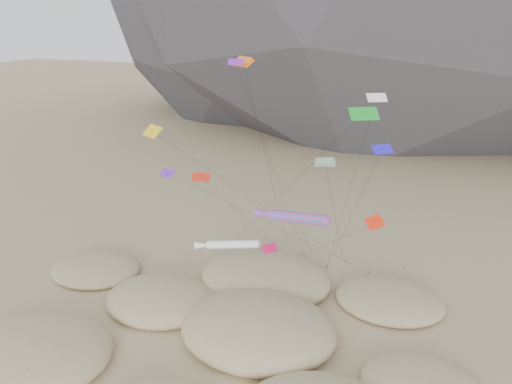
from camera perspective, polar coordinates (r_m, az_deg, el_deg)
ground at (r=50.16m, az=-3.23°, el=-19.03°), size 500.00×500.00×0.00m
dunes at (r=53.76m, az=-3.70°, el=-14.98°), size 51.69×34.48×4.47m
dune_grass at (r=52.83m, az=-1.80°, el=-15.57°), size 43.07×28.22×1.46m
kite_stakes at (r=68.38m, az=6.67°, el=-7.48°), size 24.32×6.29×0.30m
rainbow_tube_kite at (r=49.03m, az=4.33°, el=-2.90°), size 8.02×19.03×13.43m
white_tube_kite at (r=51.68m, az=-3.14°, el=-6.02°), size 6.77×17.71×9.60m
orange_parafoil at (r=56.34m, az=-1.44°, el=14.39°), size 4.48×10.72×26.85m
multi_parafoil at (r=49.77m, az=7.93°, el=3.17°), size 2.25×15.54×17.98m
delta_kites at (r=51.66m, az=2.29°, el=4.26°), size 27.01×21.29×26.71m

